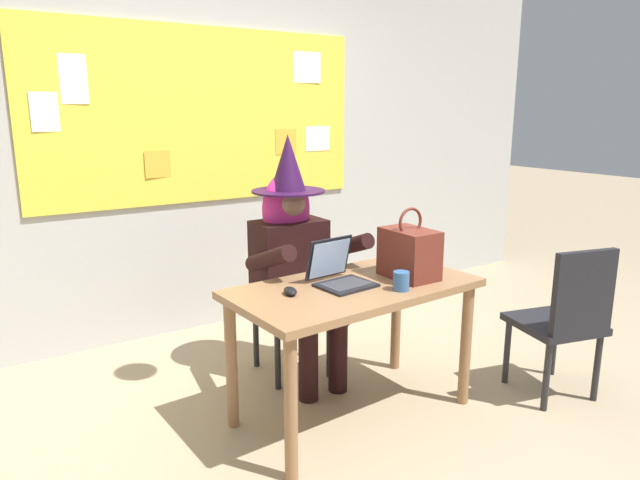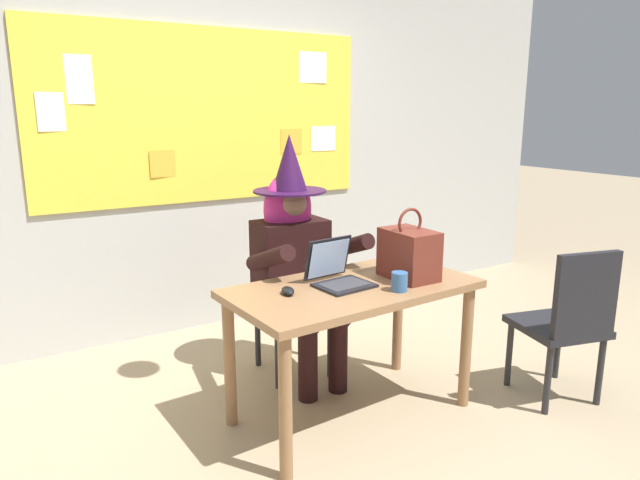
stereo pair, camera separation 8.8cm
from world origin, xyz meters
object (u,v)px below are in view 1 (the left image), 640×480
laptop (339,274)px  computer_mouse (290,291)px  chair_extra_corner (566,316)px  chair_at_desk (286,292)px  desk_main (354,304)px  handbag (409,253)px  person_costumed (294,250)px  coffee_mug (401,281)px

laptop → computer_mouse: 0.30m
laptop → chair_extra_corner: bearing=-31.3°
laptop → computer_mouse: (-0.29, -0.01, -0.03)m
chair_at_desk → computer_mouse: bearing=-22.5°
desk_main → computer_mouse: computer_mouse is taller
handbag → chair_extra_corner: handbag is taller
person_costumed → handbag: 0.71m
laptop → handbag: handbag is taller
desk_main → laptop: size_ratio=4.28×
desk_main → laptop: bearing=139.1°
chair_at_desk → computer_mouse: size_ratio=8.51×
chair_at_desk → laptop: (-0.05, -0.64, 0.28)m
chair_extra_corner → handbag: bearing=74.0°
desk_main → chair_at_desk: size_ratio=1.46×
desk_main → chair_at_desk: 0.71m
laptop → chair_extra_corner: 1.29m
laptop → coffee_mug: 0.32m
desk_main → computer_mouse: bearing=173.2°
desk_main → chair_extra_corner: bearing=-24.9°
chair_at_desk → computer_mouse: chair_at_desk is taller
chair_at_desk → laptop: size_ratio=2.92×
handbag → coffee_mug: handbag is taller
computer_mouse → coffee_mug: (0.49, -0.24, 0.03)m
chair_at_desk → desk_main: bearing=5.9°
chair_at_desk → laptop: bearing=0.9°
desk_main → person_costumed: 0.60m
desk_main → handbag: size_ratio=3.43×
computer_mouse → handbag: 0.69m
desk_main → computer_mouse: 0.37m
desk_main → handbag: (0.32, -0.05, 0.24)m
person_costumed → computer_mouse: person_costumed is taller
computer_mouse → handbag: (0.67, -0.10, 0.12)m
handbag → person_costumed: bearing=118.1°
laptop → chair_extra_corner: laptop is taller
computer_mouse → chair_extra_corner: chair_extra_corner is taller
computer_mouse → handbag: size_ratio=0.28×
person_costumed → computer_mouse: size_ratio=14.02×
handbag → computer_mouse: bearing=171.9°
handbag → laptop: bearing=164.7°
person_costumed → laptop: size_ratio=4.82×
chair_at_desk → chair_extra_corner: 1.61m
computer_mouse → person_costumed: bearing=73.1°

